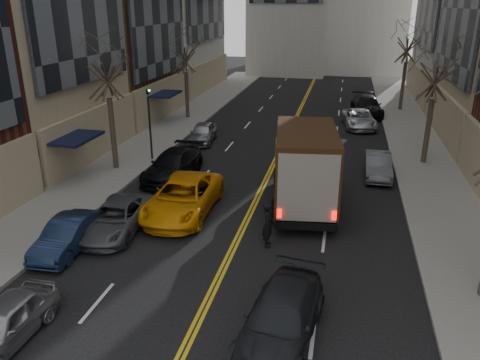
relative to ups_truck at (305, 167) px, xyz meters
The scene contains 19 objects.
sidewalk_left 15.02m from the ups_truck, 139.30° to the left, with size 4.00×66.00×0.15m, color slate.
sidewalk_right 11.95m from the ups_truck, 55.42° to the left, with size 4.00×66.00×0.15m, color slate.
tree_lf_mid 12.34m from the ups_truck, 166.24° to the left, with size 3.20×3.20×8.91m.
tree_lf_far 19.67m from the ups_truck, 125.23° to the left, with size 3.20×3.20×8.12m.
tree_rt_mid 10.94m from the ups_truck, 49.90° to the left, with size 3.20×3.20×8.32m.
tree_rt_far 24.11m from the ups_truck, 74.03° to the left, with size 3.20×3.20×9.11m.
traffic_signal 10.82m from the ups_truck, 154.06° to the left, with size 0.29×0.26×4.70m.
ups_truck is the anchor object (origin of this frame).
observer_sedan 9.78m from the ups_truck, 88.38° to the right, with size 2.55×5.00×1.39m.
taxi 5.82m from the ups_truck, 158.33° to the right, with size 2.65×5.74×1.59m, color orange.
pedestrian 4.52m from the ups_truck, 103.13° to the right, with size 0.69×0.45×1.88m, color black.
parked_lf_a 13.77m from the ups_truck, 122.68° to the right, with size 1.51×3.76×1.28m, color #97999E.
parked_lf_b 10.77m from the ups_truck, 143.53° to the right, with size 1.35×3.87×1.27m, color #101C35.
parked_lf_c 8.82m from the ups_truck, 148.99° to the right, with size 2.11×4.59×1.27m, color #494C51.
parked_lf_d 7.82m from the ups_truck, 163.27° to the left, with size 2.08×5.11×1.48m, color black.
parked_lf_e 12.29m from the ups_truck, 129.96° to the left, with size 1.57×3.91×1.33m, color #999AA0.
parked_rt_a 6.26m from the ups_truck, 53.20° to the left, with size 1.39×3.97×1.31m, color #54575D.
parked_rt_b 16.22m from the ups_truck, 80.03° to the left, with size 2.25×4.88×1.36m, color #B6B7BE.
parked_rt_c 20.74m from the ups_truck, 80.30° to the left, with size 2.23×5.50×1.59m, color black.
Camera 1 is at (3.86, -3.48, 9.19)m, focal length 35.00 mm.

